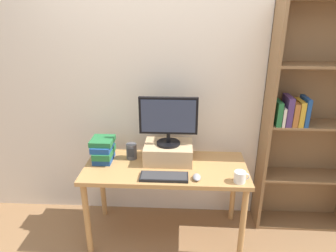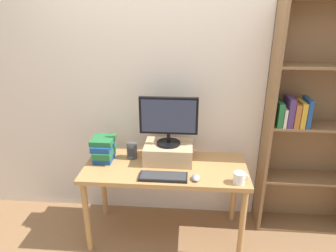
# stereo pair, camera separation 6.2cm
# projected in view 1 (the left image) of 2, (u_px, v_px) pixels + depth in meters

# --- Properties ---
(ground_plane) EXTENTS (12.00, 12.00, 0.00)m
(ground_plane) POSITION_uv_depth(u_px,v_px,m) (166.00, 233.00, 2.82)
(ground_plane) COLOR olive
(back_wall) EXTENTS (7.00, 0.08, 2.60)m
(back_wall) POSITION_uv_depth(u_px,v_px,m) (168.00, 88.00, 2.74)
(back_wall) COLOR beige
(back_wall) RESTS_ON ground_plane
(desk) EXTENTS (1.39, 0.60, 0.72)m
(desk) POSITION_uv_depth(u_px,v_px,m) (166.00, 175.00, 2.59)
(desk) COLOR #B7844C
(desk) RESTS_ON ground_plane
(bookshelf_unit) EXTENTS (0.87, 0.28, 2.05)m
(bookshelf_unit) POSITION_uv_depth(u_px,v_px,m) (311.00, 122.00, 2.63)
(bookshelf_unit) COLOR olive
(bookshelf_unit) RESTS_ON ground_plane
(riser_box) EXTENTS (0.42, 0.32, 0.16)m
(riser_box) POSITION_uv_depth(u_px,v_px,m) (168.00, 152.00, 2.63)
(riser_box) COLOR tan
(riser_box) RESTS_ON desk
(computer_monitor) EXTENTS (0.50, 0.20, 0.42)m
(computer_monitor) POSITION_uv_depth(u_px,v_px,m) (168.00, 119.00, 2.52)
(computer_monitor) COLOR black
(computer_monitor) RESTS_ON riser_box
(keyboard) EXTENTS (0.38, 0.15, 0.02)m
(keyboard) POSITION_uv_depth(u_px,v_px,m) (164.00, 177.00, 2.37)
(keyboard) COLOR black
(keyboard) RESTS_ON desk
(computer_mouse) EXTENTS (0.06, 0.10, 0.04)m
(computer_mouse) POSITION_uv_depth(u_px,v_px,m) (197.00, 177.00, 2.36)
(computer_mouse) COLOR #99999E
(computer_mouse) RESTS_ON desk
(book_stack) EXTENTS (0.19, 0.26, 0.21)m
(book_stack) POSITION_uv_depth(u_px,v_px,m) (103.00, 150.00, 2.62)
(book_stack) COLOR navy
(book_stack) RESTS_ON desk
(coffee_mug) EXTENTS (0.12, 0.09, 0.09)m
(coffee_mug) POSITION_uv_depth(u_px,v_px,m) (240.00, 177.00, 2.31)
(coffee_mug) COLOR white
(coffee_mug) RESTS_ON desk
(desk_speaker) EXTENTS (0.09, 0.10, 0.14)m
(desk_speaker) POSITION_uv_depth(u_px,v_px,m) (132.00, 151.00, 2.67)
(desk_speaker) COLOR #4C4C51
(desk_speaker) RESTS_ON desk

